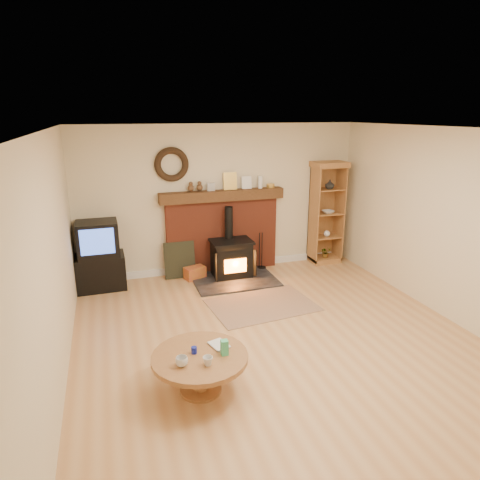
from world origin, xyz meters
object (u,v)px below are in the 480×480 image
object	(u,v)px
tv_unit	(100,257)
coffee_table	(200,362)
curio_cabinet	(326,213)
wood_stove	(232,260)

from	to	relation	value
tv_unit	coffee_table	bearing A→B (deg)	-73.12
tv_unit	curio_cabinet	world-z (taller)	curio_cabinet
wood_stove	curio_cabinet	world-z (taller)	curio_cabinet
wood_stove	coffee_table	world-z (taller)	wood_stove
tv_unit	coffee_table	distance (m)	3.30
tv_unit	curio_cabinet	size ratio (longest dim) A/B	0.59
curio_cabinet	coffee_table	xyz separation A→B (m)	(-3.15, -3.24, -0.62)
wood_stove	coffee_table	size ratio (longest dim) A/B	1.42
tv_unit	wood_stove	bearing A→B (deg)	-5.26
wood_stove	curio_cabinet	distance (m)	2.06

